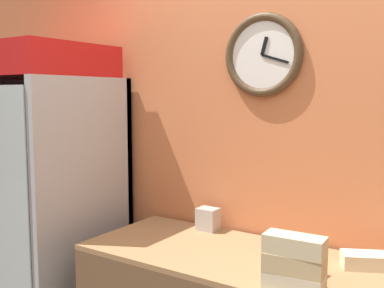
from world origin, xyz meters
TOP-DOWN VIEW (x-y plane):
  - wall_back at (-0.00, 1.23)m, footprint 5.20×0.10m
  - beverage_cooler at (-1.54, 0.87)m, footprint 0.80×0.73m
  - sandwich_stack_bottom at (0.12, 0.64)m, footprint 0.23×0.11m
  - sandwich_stack_middle at (0.12, 0.64)m, footprint 0.23×0.11m
  - sandwich_stack_top at (0.12, 0.64)m, footprint 0.23×0.11m
  - sandwich_flat_left at (0.05, 0.81)m, footprint 0.22×0.11m
  - sandwich_flat_right at (0.31, 1.03)m, footprint 0.26×0.20m
  - napkin_dispenser at (-0.54, 1.11)m, footprint 0.11×0.09m

SIDE VIEW (x-z plane):
  - sandwich_flat_right at x=0.31m, z-range 0.93..0.99m
  - sandwich_flat_left at x=0.05m, z-range 0.93..0.99m
  - sandwich_stack_bottom at x=0.12m, z-range 0.93..1.00m
  - napkin_dispenser at x=-0.54m, z-range 0.93..1.05m
  - sandwich_stack_middle at x=0.12m, z-range 1.00..1.07m
  - beverage_cooler at x=-1.54m, z-range 0.09..2.03m
  - sandwich_stack_top at x=0.12m, z-range 1.07..1.14m
  - wall_back at x=0.00m, z-range 0.01..2.71m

